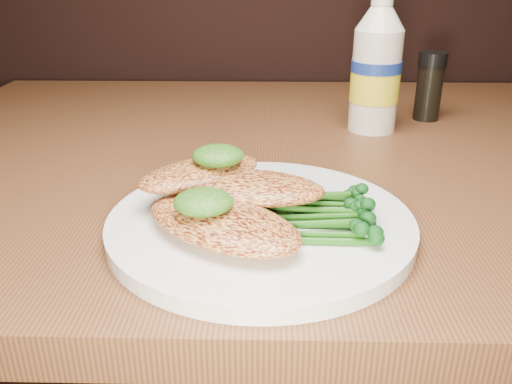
{
  "coord_description": "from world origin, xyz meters",
  "views": [
    {
      "loc": [
        -0.08,
        0.37,
        0.98
      ],
      "look_at": [
        -0.09,
        0.81,
        0.79
      ],
      "focal_mm": 37.18,
      "sensor_mm": 36.0,
      "label": 1
    }
  ],
  "objects_px": {
    "dining_table": "(312,362)",
    "mayo_bottle": "(377,61)",
    "plate": "(261,223)",
    "pepper_grinder": "(429,86)"
  },
  "relations": [
    {
      "from": "dining_table",
      "to": "pepper_grinder",
      "type": "distance_m",
      "value": 0.48
    },
    {
      "from": "dining_table",
      "to": "mayo_bottle",
      "type": "bearing_deg",
      "value": 44.27
    },
    {
      "from": "dining_table",
      "to": "plate",
      "type": "xyz_separation_m",
      "value": [
        -0.08,
        -0.24,
        0.38
      ]
    },
    {
      "from": "dining_table",
      "to": "plate",
      "type": "relative_size",
      "value": 4.25
    },
    {
      "from": "mayo_bottle",
      "to": "pepper_grinder",
      "type": "bearing_deg",
      "value": 30.83
    },
    {
      "from": "plate",
      "to": "pepper_grinder",
      "type": "bearing_deg",
      "value": 56.06
    },
    {
      "from": "dining_table",
      "to": "plate",
      "type": "height_order",
      "value": "plate"
    },
    {
      "from": "mayo_bottle",
      "to": "pepper_grinder",
      "type": "xyz_separation_m",
      "value": [
        0.1,
        0.06,
        -0.05
      ]
    },
    {
      "from": "dining_table",
      "to": "mayo_bottle",
      "type": "distance_m",
      "value": 0.49
    },
    {
      "from": "plate",
      "to": "mayo_bottle",
      "type": "height_order",
      "value": "mayo_bottle"
    }
  ]
}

